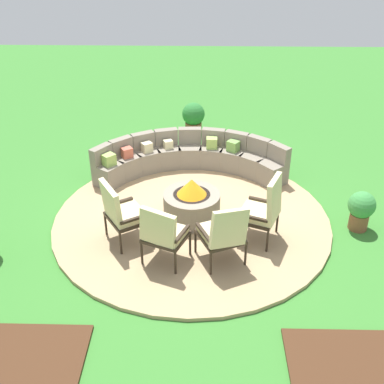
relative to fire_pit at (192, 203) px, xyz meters
name	(u,v)px	position (x,y,z in m)	size (l,w,h in m)	color
ground_plane	(192,221)	(0.00, 0.00, -0.35)	(24.00, 24.00, 0.00)	#387A2D
patio_circle	(192,219)	(0.00, 0.00, -0.32)	(4.66, 4.66, 0.06)	tan
mulch_bed_left	(7,361)	(-2.10, -3.01, -0.33)	(1.82, 1.13, 0.04)	#472B19
mulch_bed_right	(366,368)	(2.10, -3.01, -0.33)	(1.82, 1.13, 0.04)	#472B19
fire_pit	(192,203)	(0.00, 0.00, 0.00)	(0.95, 0.95, 0.75)	gray
curved_stone_bench	(189,158)	(-0.09, 1.64, 0.01)	(3.73, 1.38, 0.75)	gray
lounge_chair_front_left	(121,211)	(-1.06, -0.67, 0.26)	(0.79, 0.83, 1.06)	#2D2319
lounge_chair_front_right	(163,233)	(-0.38, -1.19, 0.24)	(0.75, 0.72, 1.00)	#2D2319
lounge_chair_back_left	(223,232)	(0.48, -1.16, 0.24)	(0.78, 0.80, 1.03)	#2D2319
lounge_chair_back_right	(264,209)	(1.13, -0.57, 0.28)	(0.75, 0.76, 1.12)	#2D2319
potted_plant_0	(193,117)	(-0.05, 3.72, 0.05)	(0.53, 0.53, 0.73)	brown
potted_plant_2	(361,209)	(2.76, -0.16, 0.03)	(0.44, 0.44, 0.68)	brown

